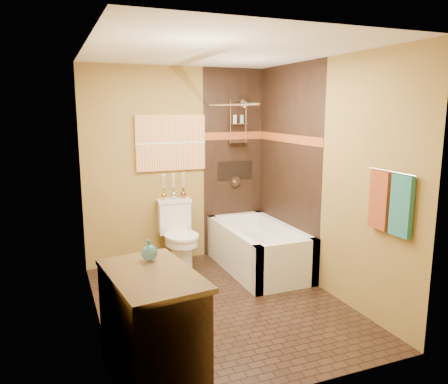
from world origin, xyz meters
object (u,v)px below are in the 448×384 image
bathtub (258,252)px  sunset_painting (171,143)px  vanity (152,327)px  toilet (179,234)px

bathtub → sunset_painting: bearing=140.9°
sunset_painting → bathtub: sunset_painting is taller
sunset_painting → bathtub: (0.89, -0.73, -1.33)m
bathtub → vanity: vanity is taller
vanity → bathtub: bearing=38.5°
toilet → vanity: bearing=-107.8°
toilet → vanity: (-0.83, -2.20, -0.01)m
bathtub → toilet: size_ratio=1.79×
sunset_painting → vanity: size_ratio=0.90×
toilet → sunset_painting: bearing=92.9°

